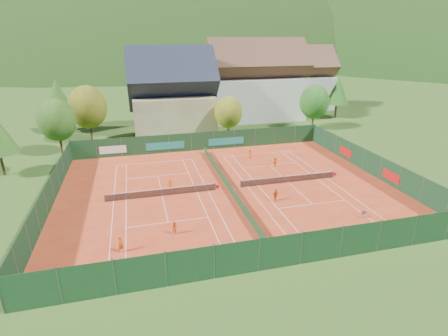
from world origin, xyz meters
TOP-DOWN VIEW (x-y plane):
  - ground at (0.00, 0.00)m, footprint 600.00×600.00m
  - clay_pad at (0.00, 0.00)m, footprint 40.00×32.00m
  - court_markings_left at (-8.00, 0.00)m, footprint 11.03×23.83m
  - court_markings_right at (8.00, 0.00)m, footprint 11.03×23.83m
  - tennis_net_left at (-7.85, 0.00)m, footprint 13.30×0.10m
  - tennis_net_right at (8.15, 0.00)m, footprint 13.30×0.10m
  - court_divider at (0.00, 0.00)m, footprint 0.03×28.80m
  - fence_north at (-0.46, 15.99)m, footprint 40.00×0.10m
  - fence_south at (0.00, -16.00)m, footprint 40.00×0.04m
  - fence_west at (-20.00, 0.00)m, footprint 0.04×32.00m
  - fence_east at (20.00, 0.05)m, footprint 0.09×32.00m
  - chalet at (-3.00, 30.00)m, footprint 16.20×12.00m
  - hotel_block_a at (16.00, 36.00)m, footprint 21.60×11.00m
  - hotel_block_b at (30.00, 44.00)m, footprint 17.28×10.00m
  - tree_west_front at (-22.00, 20.00)m, footprint 5.72×5.72m
  - tree_west_mid at (-18.00, 26.00)m, footprint 6.44×6.44m
  - tree_west_back at (-24.00, 34.00)m, footprint 5.60×5.60m
  - tree_center at (6.00, 22.00)m, footprint 5.01×5.01m
  - tree_east_front at (24.00, 24.00)m, footprint 5.72×5.72m
  - tree_east_mid at (34.00, 32.00)m, footprint 5.04×5.04m
  - tree_east_back at (26.00, 40.00)m, footprint 7.15×7.15m
  - mountain_backdrop at (28.54, 233.48)m, footprint 820.00×530.00m
  - ball_hopper at (11.63, -10.49)m, footprint 0.34×0.34m
  - loose_ball_0 at (-7.78, -5.24)m, footprint 0.07×0.07m
  - loose_ball_1 at (7.37, -7.53)m, footprint 0.07×0.07m
  - loose_ball_2 at (2.34, 1.29)m, footprint 0.07×0.07m
  - loose_ball_3 at (-5.88, 10.28)m, footprint 0.07×0.07m
  - player_left_near at (-12.47, -10.52)m, footprint 0.67×0.66m
  - player_left_mid at (-7.59, -8.81)m, footprint 0.72×0.59m
  - player_left_far at (-6.90, 1.34)m, footprint 1.11×0.77m
  - player_right_near at (4.31, -4.56)m, footprint 0.97×0.72m
  - player_right_far_a at (6.16, 10.06)m, footprint 0.81×0.70m
  - player_right_far_b at (8.51, 5.78)m, footprint 1.26×1.18m

SIDE VIEW (x-z plane):
  - mountain_backdrop at x=28.54m, z-range -160.64..81.36m
  - ground at x=0.00m, z-range -0.02..-0.02m
  - clay_pad at x=0.00m, z-range 0.00..0.01m
  - court_markings_left at x=-8.00m, z-range 0.01..0.01m
  - court_markings_right at x=8.00m, z-range 0.01..0.01m
  - loose_ball_0 at x=-7.78m, z-range 0.00..0.07m
  - loose_ball_1 at x=7.37m, z-range 0.00..0.07m
  - loose_ball_2 at x=2.34m, z-range 0.00..0.07m
  - loose_ball_3 at x=-5.88m, z-range 0.00..0.07m
  - court_divider at x=0.00m, z-range 0.00..1.00m
  - tennis_net_left at x=-7.85m, z-range 0.00..1.02m
  - tennis_net_right at x=8.15m, z-range 0.00..1.02m
  - ball_hopper at x=11.63m, z-range 0.16..0.96m
  - player_left_mid at x=-7.59m, z-range 0.00..1.38m
  - player_right_far_a at x=6.16m, z-range 0.00..1.40m
  - player_right_far_b at x=8.51m, z-range 0.00..1.41m
  - player_right_near at x=4.31m, z-range 0.00..1.53m
  - player_left_near at x=-12.47m, z-range 0.00..1.56m
  - player_left_far at x=-6.90m, z-range 0.00..1.57m
  - fence_north at x=-0.46m, z-range -0.03..2.97m
  - fence_east at x=20.00m, z-range -0.02..2.98m
  - fence_south at x=0.00m, z-range 0.00..3.00m
  - fence_west at x=-20.00m, z-range 0.00..3.00m
  - tree_center at x=6.00m, z-range 0.92..8.52m
  - tree_west_front at x=-22.00m, z-range 1.05..9.74m
  - tree_east_front at x=24.00m, z-range 1.05..9.74m
  - tree_east_mid at x=34.00m, z-range 1.56..10.56m
  - tree_west_mid at x=-18.00m, z-range 1.18..10.96m
  - hotel_block_b at x=30.00m, z-range -1.13..14.37m
  - chalet at x=-3.00m, z-range -1.38..14.62m
  - tree_west_back at x=-24.00m, z-range 1.74..11.74m
  - tree_east_back at x=26.00m, z-range 1.31..12.18m
  - hotel_block_a at x=16.00m, z-range -1.24..16.01m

